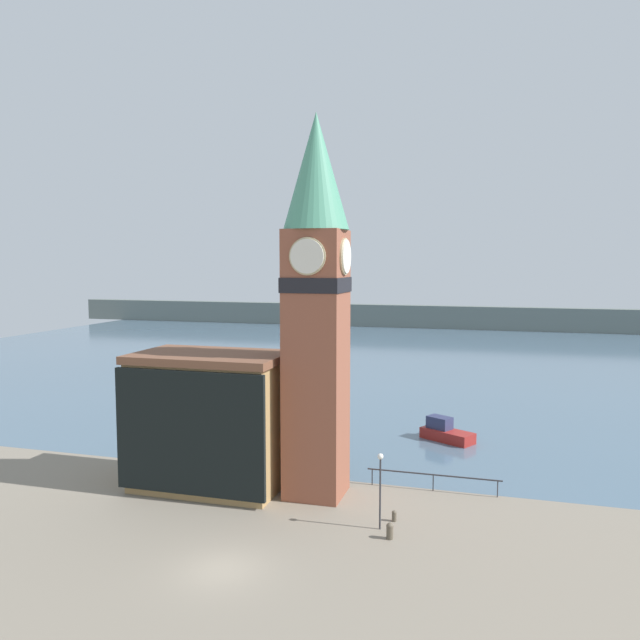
{
  "coord_description": "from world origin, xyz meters",
  "views": [
    {
      "loc": [
        12.35,
        -25.9,
        14.49
      ],
      "look_at": [
        2.57,
        7.87,
        11.25
      ],
      "focal_mm": 35.0,
      "sensor_mm": 36.0,
      "label": 1
    }
  ],
  "objects_px": {
    "mooring_bollard_near": "(394,515)",
    "boat_near": "(445,432)",
    "pier_building": "(210,420)",
    "lamp_post": "(380,477)",
    "clock_tower": "(316,296)",
    "mooring_bollard_far": "(390,530)"
  },
  "relations": [
    {
      "from": "pier_building",
      "to": "lamp_post",
      "type": "bearing_deg",
      "value": -16.28
    },
    {
      "from": "clock_tower",
      "to": "lamp_post",
      "type": "xyz_separation_m",
      "value": [
        4.79,
        -3.98,
        -9.56
      ]
    },
    {
      "from": "pier_building",
      "to": "mooring_bollard_near",
      "type": "distance_m",
      "value": 13.2
    },
    {
      "from": "mooring_bollard_far",
      "to": "lamp_post",
      "type": "height_order",
      "value": "lamp_post"
    },
    {
      "from": "boat_near",
      "to": "pier_building",
      "type": "bearing_deg",
      "value": -103.01
    },
    {
      "from": "clock_tower",
      "to": "mooring_bollard_far",
      "type": "bearing_deg",
      "value": -42.33
    },
    {
      "from": "boat_near",
      "to": "lamp_post",
      "type": "bearing_deg",
      "value": -66.39
    },
    {
      "from": "mooring_bollard_near",
      "to": "boat_near",
      "type": "bearing_deg",
      "value": 85.36
    },
    {
      "from": "pier_building",
      "to": "mooring_bollard_far",
      "type": "relative_size",
      "value": 11.17
    },
    {
      "from": "clock_tower",
      "to": "pier_building",
      "type": "height_order",
      "value": "clock_tower"
    },
    {
      "from": "boat_near",
      "to": "lamp_post",
      "type": "relative_size",
      "value": 1.1
    },
    {
      "from": "boat_near",
      "to": "mooring_bollard_near",
      "type": "xyz_separation_m",
      "value": [
        -1.39,
        -17.08,
        -0.34
      ]
    },
    {
      "from": "clock_tower",
      "to": "mooring_bollard_near",
      "type": "relative_size",
      "value": 37.4
    },
    {
      "from": "clock_tower",
      "to": "boat_near",
      "type": "bearing_deg",
      "value": 64.8
    },
    {
      "from": "lamp_post",
      "to": "clock_tower",
      "type": "bearing_deg",
      "value": 140.31
    },
    {
      "from": "mooring_bollard_near",
      "to": "mooring_bollard_far",
      "type": "distance_m",
      "value": 2.31
    },
    {
      "from": "boat_near",
      "to": "mooring_bollard_far",
      "type": "height_order",
      "value": "boat_near"
    },
    {
      "from": "mooring_bollard_near",
      "to": "mooring_bollard_far",
      "type": "bearing_deg",
      "value": -86.4
    },
    {
      "from": "clock_tower",
      "to": "lamp_post",
      "type": "height_order",
      "value": "clock_tower"
    },
    {
      "from": "pier_building",
      "to": "lamp_post",
      "type": "xyz_separation_m",
      "value": [
        11.79,
        -3.44,
        -1.46
      ]
    },
    {
      "from": "pier_building",
      "to": "lamp_post",
      "type": "distance_m",
      "value": 12.37
    },
    {
      "from": "mooring_bollard_near",
      "to": "lamp_post",
      "type": "bearing_deg",
      "value": -114.78
    }
  ]
}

